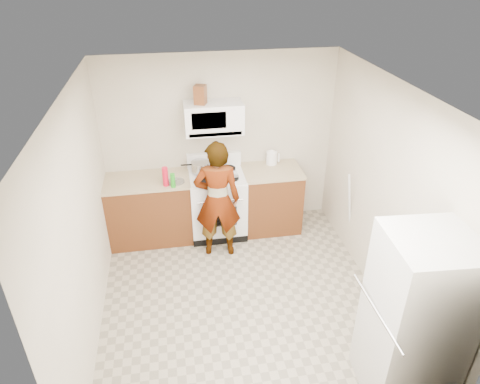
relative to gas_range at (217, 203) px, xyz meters
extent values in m
plane|color=gray|center=(0.10, -1.48, -0.49)|extent=(3.60, 3.60, 0.00)
cube|color=beige|center=(0.10, 0.31, 0.76)|extent=(3.20, 0.02, 2.50)
cube|color=beige|center=(1.69, -1.48, 0.76)|extent=(0.02, 3.60, 2.50)
cube|color=#5C2D16|center=(-0.94, 0.01, -0.04)|extent=(1.12, 0.62, 0.90)
cube|color=tan|center=(-0.94, 0.01, 0.43)|extent=(1.14, 0.64, 0.03)
cube|color=#5C2D16|center=(0.78, 0.01, -0.04)|extent=(0.80, 0.62, 0.90)
cube|color=tan|center=(0.78, 0.01, 0.43)|extent=(0.82, 0.64, 0.03)
cube|color=white|center=(0.00, -0.01, -0.04)|extent=(0.76, 0.65, 0.90)
cube|color=white|center=(0.00, -0.01, 0.43)|extent=(0.76, 0.62, 0.03)
cube|color=white|center=(0.00, 0.28, 0.54)|extent=(0.76, 0.08, 0.20)
cube|color=white|center=(0.00, 0.13, 1.21)|extent=(0.76, 0.38, 0.40)
imported|color=tan|center=(-0.05, -0.48, 0.33)|extent=(0.64, 0.46, 1.63)
cube|color=silver|center=(1.35, -2.83, 0.36)|extent=(0.74, 0.74, 1.70)
cylinder|color=white|center=(0.82, 0.19, 0.54)|extent=(0.19, 0.19, 0.18)
cube|color=#603116|center=(-0.16, 0.10, 1.53)|extent=(0.18, 0.18, 0.24)
cylinder|color=#B5B5BA|center=(-0.21, 0.10, 0.53)|extent=(0.28, 0.28, 0.13)
cube|color=white|center=(0.15, -0.10, 0.47)|extent=(0.26, 0.18, 0.05)
cylinder|color=red|center=(-0.68, -0.20, 0.58)|extent=(0.09, 0.09, 0.26)
cylinder|color=orange|center=(-0.68, -0.08, 0.54)|extent=(0.07, 0.07, 0.17)
cylinder|color=#1E921A|center=(-0.59, -0.26, 0.55)|extent=(0.06, 0.06, 0.19)
cylinder|color=silver|center=(-0.56, -0.13, 0.46)|extent=(0.24, 0.24, 0.01)
cylinder|color=silver|center=(1.68, -0.70, 0.11)|extent=(0.24, 0.14, 1.17)
camera|label=1|loc=(-0.56, -5.17, 3.12)|focal=32.00mm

